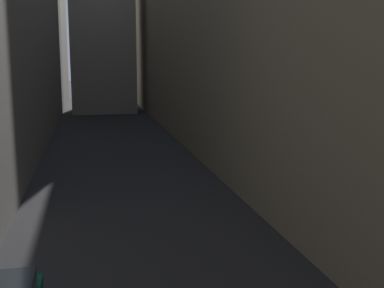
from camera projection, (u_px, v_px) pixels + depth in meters
name	position (u px, v px, depth m)	size (l,w,h in m)	color
ground_plane	(119.00, 158.00, 35.58)	(264.00, 264.00, 0.00)	#232326
building_block_right	(285.00, 11.00, 38.36)	(15.72, 108.00, 21.63)	gray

